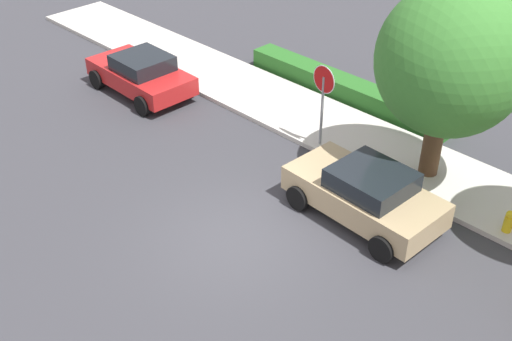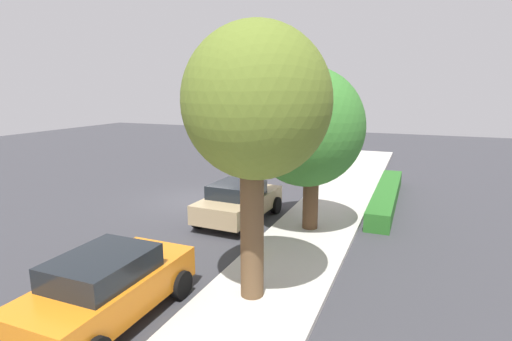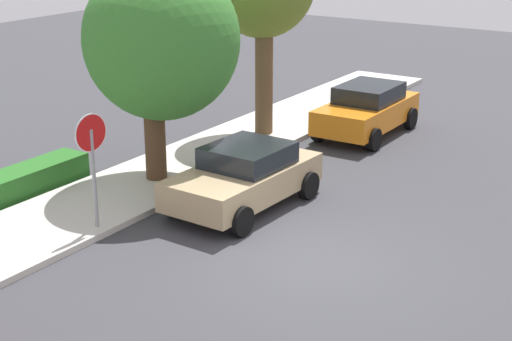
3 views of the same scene
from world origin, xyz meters
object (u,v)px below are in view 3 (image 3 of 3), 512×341
Objects in this scene: parked_car_tan at (244,176)px; fire_hydrant at (246,147)px; parked_car_orange at (367,109)px; street_tree_near_corner at (161,41)px; stop_sign at (92,152)px.

parked_car_tan is 5.48× the size of fire_hydrant.
parked_car_orange is 0.72× the size of street_tree_near_corner.
stop_sign is 3.69m from street_tree_near_corner.
street_tree_near_corner reaches higher than fire_hydrant.
stop_sign is 0.66× the size of parked_car_orange.
stop_sign reaches higher than fire_hydrant.
parked_car_orange is at bearing -9.19° from stop_sign.
parked_car_tan is 3.37m from fire_hydrant.
parked_car_tan is at bearing -97.43° from street_tree_near_corner.
parked_car_orange is (6.76, 0.20, 0.04)m from parked_car_tan.
stop_sign is 9.80m from parked_car_orange.
street_tree_near_corner is at bearing 13.13° from stop_sign.
stop_sign is 3.51m from parked_car_tan.
stop_sign is at bearing 170.81° from parked_car_orange.
fire_hydrant is (2.82, 1.82, -0.37)m from parked_car_tan.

